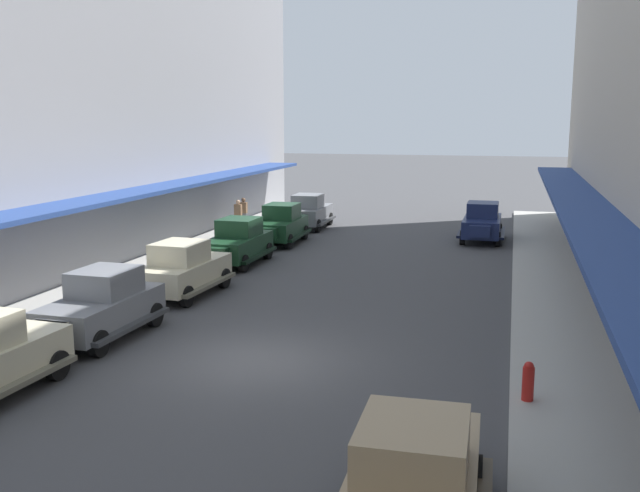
{
  "coord_description": "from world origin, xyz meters",
  "views": [
    {
      "loc": [
        5.86,
        -15.6,
        5.82
      ],
      "look_at": [
        0.0,
        6.0,
        1.8
      ],
      "focal_mm": 39.97,
      "sensor_mm": 36.0,
      "label": 1
    }
  ],
  "objects_px": {
    "parked_car_6": "(482,221)",
    "pedestrian_1": "(238,216)",
    "parked_car_0": "(281,223)",
    "parked_car_1": "(309,211)",
    "pedestrian_2": "(244,213)",
    "parked_car_4": "(414,478)",
    "parked_car_7": "(183,268)",
    "parked_car_5": "(237,241)",
    "fire_hydrant": "(528,381)",
    "parked_car_3": "(101,304)"
  },
  "relations": [
    {
      "from": "fire_hydrant",
      "to": "parked_car_7",
      "type": "bearing_deg",
      "value": 148.38
    },
    {
      "from": "parked_car_1",
      "to": "pedestrian_1",
      "type": "bearing_deg",
      "value": -131.83
    },
    {
      "from": "parked_car_1",
      "to": "parked_car_5",
      "type": "height_order",
      "value": "same"
    },
    {
      "from": "parked_car_3",
      "to": "pedestrian_2",
      "type": "relative_size",
      "value": 2.62
    },
    {
      "from": "parked_car_5",
      "to": "pedestrian_2",
      "type": "bearing_deg",
      "value": 109.48
    },
    {
      "from": "parked_car_7",
      "to": "pedestrian_2",
      "type": "relative_size",
      "value": 2.63
    },
    {
      "from": "parked_car_1",
      "to": "pedestrian_2",
      "type": "relative_size",
      "value": 2.61
    },
    {
      "from": "parked_car_0",
      "to": "parked_car_1",
      "type": "bearing_deg",
      "value": 90.11
    },
    {
      "from": "parked_car_5",
      "to": "parked_car_7",
      "type": "height_order",
      "value": "same"
    },
    {
      "from": "parked_car_1",
      "to": "parked_car_7",
      "type": "bearing_deg",
      "value": -89.78
    },
    {
      "from": "fire_hydrant",
      "to": "pedestrian_2",
      "type": "xyz_separation_m",
      "value": [
        -13.86,
        19.81,
        0.43
      ]
    },
    {
      "from": "parked_car_3",
      "to": "parked_car_1",
      "type": "bearing_deg",
      "value": 90.05
    },
    {
      "from": "parked_car_3",
      "to": "parked_car_5",
      "type": "relative_size",
      "value": 1.0
    },
    {
      "from": "parked_car_7",
      "to": "parked_car_0",
      "type": "bearing_deg",
      "value": 90.27
    },
    {
      "from": "parked_car_5",
      "to": "fire_hydrant",
      "type": "distance_m",
      "value": 16.4
    },
    {
      "from": "pedestrian_2",
      "to": "parked_car_7",
      "type": "bearing_deg",
      "value": -77.34
    },
    {
      "from": "parked_car_3",
      "to": "pedestrian_1",
      "type": "xyz_separation_m",
      "value": [
        -2.84,
        17.01,
        0.05
      ]
    },
    {
      "from": "parked_car_0",
      "to": "pedestrian_2",
      "type": "relative_size",
      "value": 2.62
    },
    {
      "from": "parked_car_6",
      "to": "pedestrian_1",
      "type": "relative_size",
      "value": 2.6
    },
    {
      "from": "parked_car_0",
      "to": "parked_car_4",
      "type": "distance_m",
      "value": 24.31
    },
    {
      "from": "fire_hydrant",
      "to": "pedestrian_1",
      "type": "relative_size",
      "value": 0.5
    },
    {
      "from": "parked_car_7",
      "to": "fire_hydrant",
      "type": "height_order",
      "value": "parked_car_7"
    },
    {
      "from": "parked_car_7",
      "to": "pedestrian_1",
      "type": "relative_size",
      "value": 2.63
    },
    {
      "from": "parked_car_7",
      "to": "parked_car_5",
      "type": "bearing_deg",
      "value": 92.08
    },
    {
      "from": "parked_car_6",
      "to": "pedestrian_2",
      "type": "relative_size",
      "value": 2.6
    },
    {
      "from": "parked_car_0",
      "to": "parked_car_3",
      "type": "distance_m",
      "value": 15.27
    },
    {
      "from": "parked_car_1",
      "to": "parked_car_5",
      "type": "xyz_separation_m",
      "value": [
        -0.14,
        -9.99,
        0.0
      ]
    },
    {
      "from": "parked_car_4",
      "to": "fire_hydrant",
      "type": "bearing_deg",
      "value": 72.98
    },
    {
      "from": "parked_car_0",
      "to": "parked_car_4",
      "type": "height_order",
      "value": "same"
    },
    {
      "from": "parked_car_5",
      "to": "parked_car_0",
      "type": "bearing_deg",
      "value": 88.38
    },
    {
      "from": "parked_car_1",
      "to": "parked_car_6",
      "type": "xyz_separation_m",
      "value": [
        9.15,
        -1.74,
        0.0
      ]
    },
    {
      "from": "parked_car_4",
      "to": "parked_car_6",
      "type": "xyz_separation_m",
      "value": [
        -0.21,
        25.58,
        0.0
      ]
    },
    {
      "from": "parked_car_4",
      "to": "parked_car_7",
      "type": "relative_size",
      "value": 0.99
    },
    {
      "from": "parked_car_4",
      "to": "parked_car_5",
      "type": "relative_size",
      "value": 1.0
    },
    {
      "from": "parked_car_3",
      "to": "parked_car_6",
      "type": "distance_m",
      "value": 20.56
    },
    {
      "from": "parked_car_1",
      "to": "parked_car_6",
      "type": "height_order",
      "value": "same"
    },
    {
      "from": "parked_car_0",
      "to": "parked_car_5",
      "type": "height_order",
      "value": "same"
    },
    {
      "from": "parked_car_7",
      "to": "parked_car_3",
      "type": "bearing_deg",
      "value": -90.47
    },
    {
      "from": "parked_car_3",
      "to": "pedestrian_1",
      "type": "height_order",
      "value": "parked_car_3"
    },
    {
      "from": "parked_car_4",
      "to": "parked_car_5",
      "type": "height_order",
      "value": "same"
    },
    {
      "from": "parked_car_5",
      "to": "parked_car_7",
      "type": "bearing_deg",
      "value": -87.92
    },
    {
      "from": "parked_car_5",
      "to": "parked_car_3",
      "type": "bearing_deg",
      "value": -89.13
    },
    {
      "from": "pedestrian_1",
      "to": "parked_car_0",
      "type": "bearing_deg",
      "value": -31.48
    },
    {
      "from": "parked_car_0",
      "to": "parked_car_5",
      "type": "bearing_deg",
      "value": -91.62
    },
    {
      "from": "parked_car_0",
      "to": "pedestrian_2",
      "type": "distance_m",
      "value": 3.92
    },
    {
      "from": "parked_car_1",
      "to": "parked_car_6",
      "type": "bearing_deg",
      "value": -10.74
    },
    {
      "from": "pedestrian_1",
      "to": "parked_car_4",
      "type": "bearing_deg",
      "value": -63.25
    },
    {
      "from": "fire_hydrant",
      "to": "pedestrian_2",
      "type": "distance_m",
      "value": 24.18
    },
    {
      "from": "parked_car_0",
      "to": "parked_car_6",
      "type": "height_order",
      "value": "same"
    },
    {
      "from": "parked_car_6",
      "to": "pedestrian_2",
      "type": "distance_m",
      "value": 12.04
    }
  ]
}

